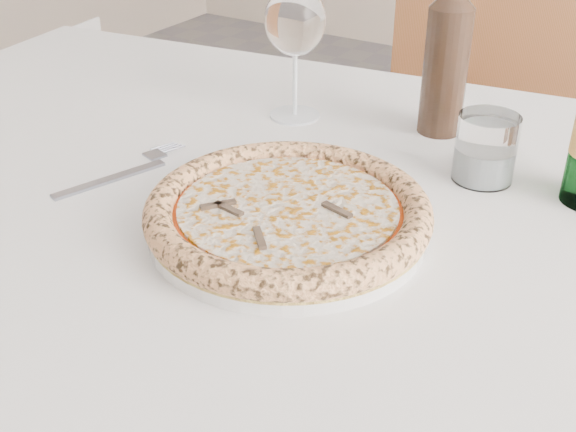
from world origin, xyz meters
name	(u,v)px	position (x,y,z in m)	size (l,w,h in m)	color
dining_table	(330,250)	(-0.03, 0.12, 0.68)	(1.69, 1.13, 0.76)	#553214
chair_far	(479,127)	(-0.10, 0.93, 0.53)	(0.54, 0.54, 0.93)	#553214
plate	(288,225)	(-0.03, 0.02, 0.76)	(0.31, 0.31, 0.02)	white
pizza	(288,211)	(-0.03, 0.02, 0.78)	(0.32, 0.32, 0.03)	tan
fork	(124,172)	(-0.29, 0.03, 0.76)	(0.06, 0.22, 0.00)	gray
wine_glass	(295,23)	(-0.20, 0.31, 0.90)	(0.09, 0.09, 0.20)	white
tumbler	(485,152)	(0.11, 0.26, 0.79)	(0.08, 0.08, 0.09)	white
wine_bottle	(446,58)	(0.01, 0.37, 0.86)	(0.06, 0.06, 0.26)	black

